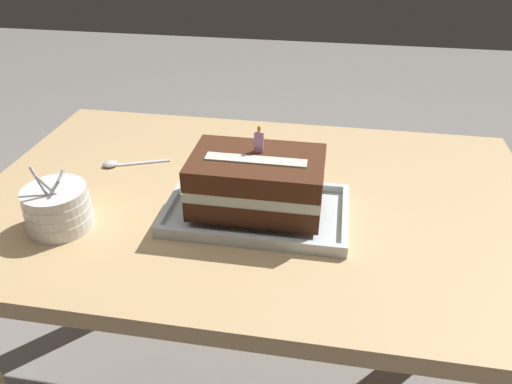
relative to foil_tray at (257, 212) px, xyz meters
name	(u,v)px	position (x,y,z in m)	size (l,w,h in m)	color
dining_table	(255,234)	(-0.02, 0.07, -0.11)	(1.17, 0.76, 0.73)	tan
foil_tray	(257,212)	(0.00, 0.00, 0.00)	(0.36, 0.22, 0.02)	silver
birthday_cake	(257,182)	(0.00, 0.00, 0.07)	(0.25, 0.16, 0.16)	#492716
bowl_stack	(58,208)	(-0.36, -0.10, 0.03)	(0.12, 0.12, 0.13)	white
serving_spoon_near_tray	(118,163)	(-0.35, 0.14, 0.00)	(0.15, 0.07, 0.01)	silver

